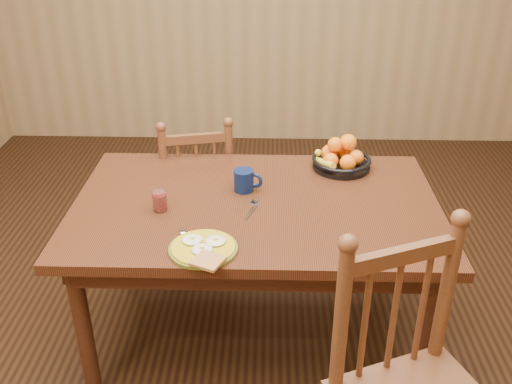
{
  "coord_description": "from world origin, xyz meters",
  "views": [
    {
      "loc": [
        0.06,
        -2.18,
        1.97
      ],
      "look_at": [
        0.0,
        0.0,
        0.8
      ],
      "focal_mm": 40.0,
      "sensor_mm": 36.0,
      "label": 1
    }
  ],
  "objects_px": {
    "chair_far": "(197,194)",
    "breakfast_plate": "(204,248)",
    "dining_table": "(256,219)",
    "coffee_mug": "(245,180)",
    "fruit_bowl": "(341,158)"
  },
  "relations": [
    {
      "from": "dining_table",
      "to": "breakfast_plate",
      "type": "relative_size",
      "value": 5.25
    },
    {
      "from": "coffee_mug",
      "to": "breakfast_plate",
      "type": "bearing_deg",
      "value": -105.2
    },
    {
      "from": "dining_table",
      "to": "fruit_bowl",
      "type": "bearing_deg",
      "value": 41.55
    },
    {
      "from": "breakfast_plate",
      "to": "coffee_mug",
      "type": "distance_m",
      "value": 0.51
    },
    {
      "from": "chair_far",
      "to": "breakfast_plate",
      "type": "relative_size",
      "value": 3.0
    },
    {
      "from": "dining_table",
      "to": "breakfast_plate",
      "type": "height_order",
      "value": "breakfast_plate"
    },
    {
      "from": "dining_table",
      "to": "coffee_mug",
      "type": "relative_size",
      "value": 11.98
    },
    {
      "from": "fruit_bowl",
      "to": "dining_table",
      "type": "bearing_deg",
      "value": -138.45
    },
    {
      "from": "breakfast_plate",
      "to": "coffee_mug",
      "type": "xyz_separation_m",
      "value": [
        0.13,
        0.49,
        0.04
      ]
    },
    {
      "from": "coffee_mug",
      "to": "fruit_bowl",
      "type": "height_order",
      "value": "fruit_bowl"
    },
    {
      "from": "breakfast_plate",
      "to": "fruit_bowl",
      "type": "bearing_deg",
      "value": 51.45
    },
    {
      "from": "dining_table",
      "to": "chair_far",
      "type": "height_order",
      "value": "chair_far"
    },
    {
      "from": "chair_far",
      "to": "breakfast_plate",
      "type": "height_order",
      "value": "chair_far"
    },
    {
      "from": "dining_table",
      "to": "fruit_bowl",
      "type": "height_order",
      "value": "fruit_bowl"
    },
    {
      "from": "chair_far",
      "to": "coffee_mug",
      "type": "xyz_separation_m",
      "value": [
        0.3,
        -0.52,
        0.36
      ]
    }
  ]
}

